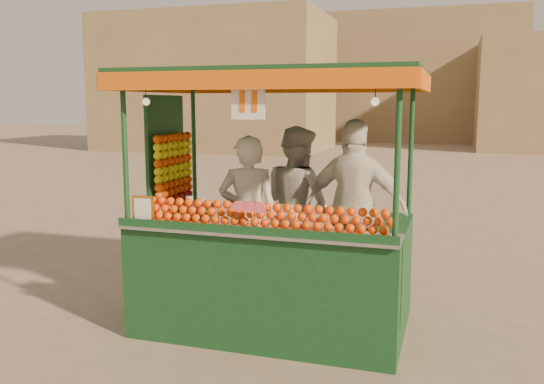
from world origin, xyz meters
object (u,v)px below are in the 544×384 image
(vendor_middle, at_px, (297,204))
(vendor_right, at_px, (355,209))
(juice_cart, at_px, (265,247))
(vendor_left, at_px, (248,216))

(vendor_middle, bearing_deg, vendor_right, -165.20)
(juice_cart, relative_size, vendor_middle, 1.65)
(vendor_right, bearing_deg, juice_cart, 31.09)
(vendor_right, bearing_deg, vendor_left, 21.93)
(vendor_left, distance_m, vendor_right, 1.02)
(juice_cart, distance_m, vendor_left, 0.34)
(vendor_left, xyz_separation_m, vendor_middle, (0.32, 0.61, 0.03))
(vendor_left, xyz_separation_m, vendor_right, (0.97, 0.32, 0.08))
(vendor_right, bearing_deg, vendor_middle, -20.58)
(vendor_left, bearing_deg, vendor_middle, -133.84)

